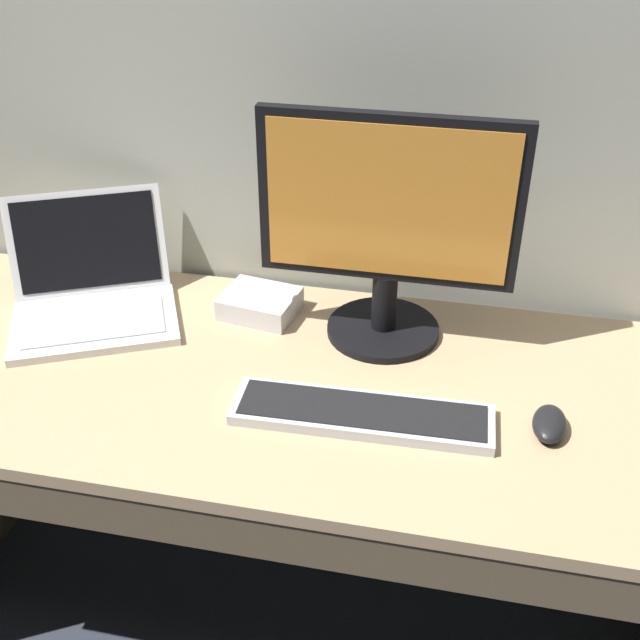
{
  "coord_description": "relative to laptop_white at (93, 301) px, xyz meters",
  "views": [
    {
      "loc": [
        0.31,
        -1.19,
        1.65
      ],
      "look_at": [
        0.06,
        0.0,
        0.87
      ],
      "focal_mm": 44.3,
      "sensor_mm": 36.0,
      "label": 1
    }
  ],
  "objects": [
    {
      "name": "desk",
      "position": [
        0.46,
        -0.14,
        -0.25
      ],
      "size": [
        1.74,
        0.69,
        0.73
      ],
      "color": "tan",
      "rests_on": "ground"
    },
    {
      "name": "external_monitor",
      "position": [
        0.62,
        0.06,
        0.21
      ],
      "size": [
        0.5,
        0.23,
        0.48
      ],
      "color": "black",
      "rests_on": "desk"
    },
    {
      "name": "computer_mouse",
      "position": [
        0.95,
        -0.18,
        -0.02
      ],
      "size": [
        0.07,
        0.11,
        0.03
      ],
      "primitive_type": "ellipsoid",
      "rotation": [
        0.0,
        0.0,
        -0.08
      ],
      "color": "black",
      "rests_on": "desk"
    },
    {
      "name": "ground_plane",
      "position": [
        0.46,
        -0.12,
        -0.77
      ],
      "size": [
        14.0,
        14.0,
        0.0
      ],
      "primitive_type": "plane",
      "color": "#2D333D"
    },
    {
      "name": "wired_keyboard",
      "position": [
        0.62,
        -0.22,
        -0.03
      ],
      "size": [
        0.47,
        0.13,
        0.02
      ],
      "color": "#BCBCC1",
      "rests_on": "desk"
    },
    {
      "name": "laptop_white",
      "position": [
        0.0,
        0.0,
        0.0
      ],
      "size": [
        0.44,
        0.43,
        0.23
      ],
      "color": "white",
      "rests_on": "desk"
    },
    {
      "name": "external_drive_box",
      "position": [
        0.35,
        0.09,
        -0.02
      ],
      "size": [
        0.17,
        0.15,
        0.05
      ],
      "primitive_type": "cube",
      "rotation": [
        0.0,
        0.0,
        -0.16
      ],
      "color": "silver",
      "rests_on": "desk"
    }
  ]
}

